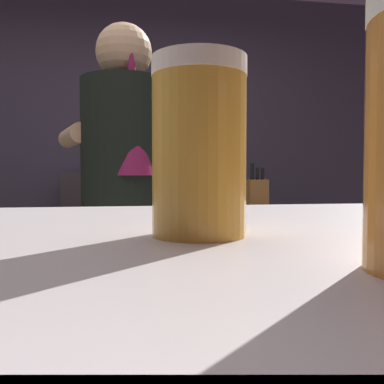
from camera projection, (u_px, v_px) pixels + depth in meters
The scene contains 11 objects.
wall_back at pixel (118, 150), 3.55m from camera, with size 5.20×0.10×2.70m, color #4C4357.
prep_counter at pixel (180, 305), 2.15m from camera, with size 2.10×0.60×0.91m, color #4D362C.
back_shelf at pixel (122, 244), 3.31m from camera, with size 0.89×0.36×1.15m, color #3E3438.
bartender at pixel (125, 208), 1.63m from camera, with size 0.49×0.55×1.72m.
knife_block at pixel (257, 198), 2.13m from camera, with size 0.10×0.08×0.29m.
mixing_bowl at pixel (114, 213), 2.14m from camera, with size 0.20×0.20×0.06m, color #CD5429.
chefs_knife at pixel (182, 219), 2.08m from camera, with size 0.24×0.03×0.01m, color silver.
pint_glass_near at pixel (199, 148), 0.32m from camera, with size 0.07×0.07×0.14m.
bottle_vinegar at pixel (96, 158), 3.17m from camera, with size 0.06×0.06×0.27m.
bottle_hot_sauce at pixel (136, 161), 3.33m from camera, with size 0.06×0.06×0.23m.
bottle_soy at pixel (91, 160), 3.27m from camera, with size 0.05×0.05×0.24m.
Camera 1 is at (0.08, -1.42, 1.13)m, focal length 38.45 mm.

